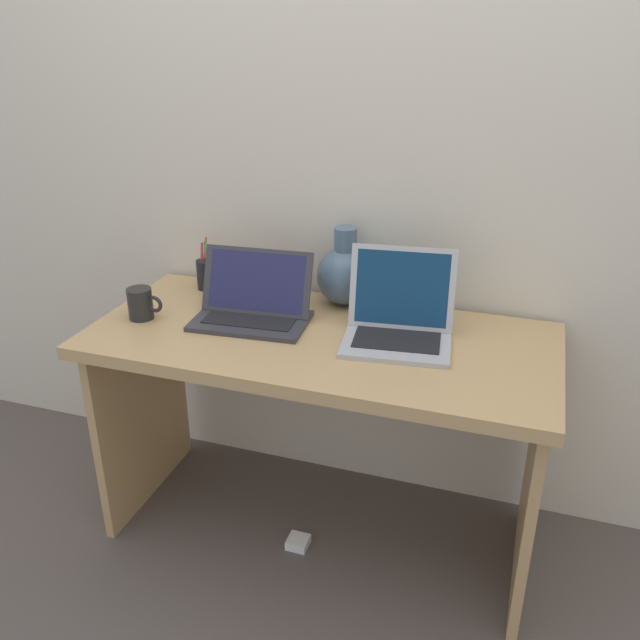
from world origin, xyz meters
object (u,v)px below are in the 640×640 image
at_px(laptop_right, 399,316).
at_px(green_vase, 345,274).
at_px(laptop_left, 254,303).
at_px(power_brick, 298,542).
at_px(pen_cup, 206,274).
at_px(coffee_mug, 141,304).

relative_size(laptop_right, green_vase, 1.31).
height_order(laptop_left, laptop_right, laptop_right).
height_order(laptop_left, green_vase, green_vase).
height_order(laptop_right, green_vase, green_vase).
bearing_deg(power_brick, laptop_left, 141.82).
xyz_separation_m(green_vase, power_brick, (-0.04, -0.37, -0.84)).
bearing_deg(laptop_right, green_vase, 138.46).
distance_m(green_vase, pen_cup, 0.50).
xyz_separation_m(laptop_right, coffee_mug, (-0.81, -0.12, -0.02)).
relative_size(laptop_right, power_brick, 4.90).
bearing_deg(pen_cup, coffee_mug, -104.62).
xyz_separation_m(laptop_left, coffee_mug, (-0.34, -0.11, -0.01)).
height_order(pen_cup, power_brick, pen_cup).
bearing_deg(power_brick, coffee_mug, 175.21).
bearing_deg(laptop_left, green_vase, 42.35).
bearing_deg(green_vase, laptop_right, -41.54).
relative_size(green_vase, power_brick, 3.75).
relative_size(laptop_right, coffee_mug, 2.89).
bearing_deg(laptop_right, coffee_mug, -171.45).
xyz_separation_m(laptop_right, power_brick, (-0.27, -0.17, -0.80)).
relative_size(laptop_left, pen_cup, 1.99).
bearing_deg(green_vase, power_brick, -96.56).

